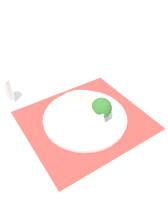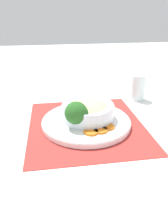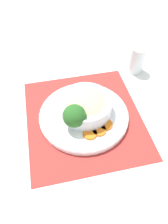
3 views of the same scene
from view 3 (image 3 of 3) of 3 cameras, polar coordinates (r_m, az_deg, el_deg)
The scene contains 9 objects.
ground_plane at distance 0.79m, azimuth -0.04°, elevation -1.43°, with size 4.00×4.00×0.00m, color white.
placemat at distance 0.79m, azimuth -0.04°, elevation -1.34°, with size 0.41×0.46×0.00m.
plate at distance 0.78m, azimuth -0.04°, elevation -0.74°, with size 0.32×0.32×0.02m.
bowl at distance 0.76m, azimuth 0.37°, elevation 1.89°, with size 0.19×0.19×0.07m.
broccoli_floret at distance 0.71m, azimuth -2.47°, elevation -1.07°, with size 0.08×0.08×0.09m.
carrot_slice_near at distance 0.72m, azimuth 1.60°, elevation -5.66°, with size 0.05×0.05×0.01m.
carrot_slice_middle at distance 0.73m, azimuth 3.98°, elevation -4.76°, with size 0.05×0.05×0.01m.
carrot_slice_far at distance 0.75m, azimuth 5.69°, elevation -3.25°, with size 0.05×0.05×0.01m.
water_glass at distance 0.98m, azimuth 13.53°, elevation 12.84°, with size 0.07×0.07×0.12m.
Camera 3 is at (0.11, 0.48, 0.62)m, focal length 35.00 mm.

